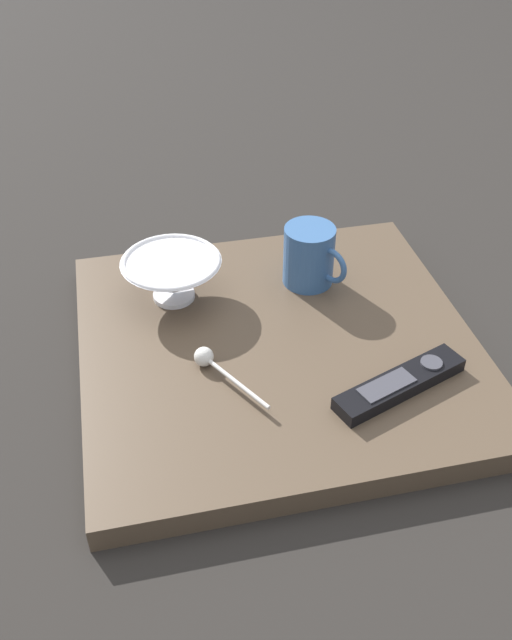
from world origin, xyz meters
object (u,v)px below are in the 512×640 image
object	(u,v)px
cereal_bowl	(172,276)
teaspoon	(209,361)
coffee_mug	(310,256)
tv_remote_near	(400,384)

from	to	relation	value
cereal_bowl	teaspoon	world-z (taller)	cereal_bowl
cereal_bowl	coffee_mug	xyz separation A→B (m)	(-0.22, 0.00, 0.01)
cereal_bowl	teaspoon	distance (m)	0.18
cereal_bowl	tv_remote_near	size ratio (longest dim) A/B	0.76
coffee_mug	tv_remote_near	size ratio (longest dim) A/B	0.52
coffee_mug	tv_remote_near	world-z (taller)	coffee_mug
coffee_mug	teaspoon	world-z (taller)	coffee_mug
coffee_mug	tv_remote_near	bearing A→B (deg)	100.93
coffee_mug	cereal_bowl	bearing A→B (deg)	-1.14
cereal_bowl	coffee_mug	size ratio (longest dim) A/B	1.47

